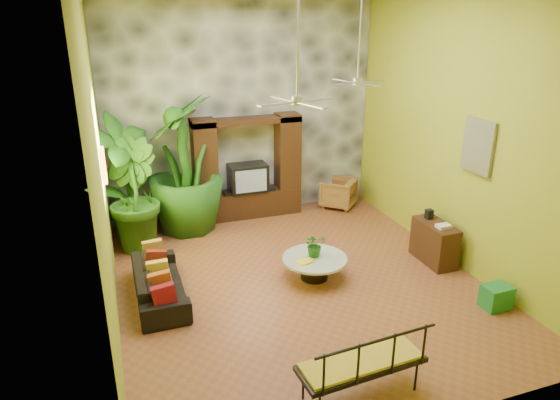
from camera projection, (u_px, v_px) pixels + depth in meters
name	position (u px, v px, depth m)	size (l,w,h in m)	color
ground	(297.00, 280.00, 8.72)	(7.00, 7.00, 0.00)	brown
back_wall	(242.00, 104.00, 10.93)	(6.00, 0.02, 5.00)	#9FAA26
left_wall	(98.00, 157.00, 6.92)	(0.02, 7.00, 5.00)	#9FAA26
right_wall	(458.00, 127.00, 8.76)	(0.02, 7.00, 5.00)	#9FAA26
stone_accent_wall	(242.00, 104.00, 10.88)	(5.98, 0.10, 4.98)	#3D3F45
entertainment_center	(248.00, 175.00, 11.15)	(2.40, 0.55, 2.30)	black
ceiling_fan_front	(297.00, 86.00, 7.10)	(1.28, 1.28, 1.86)	#A9AAAE
ceiling_fan_back	(358.00, 70.00, 9.07)	(1.28, 1.28, 1.86)	#A9AAAE
wall_art_mask	(104.00, 165.00, 7.95)	(0.06, 0.32, 0.55)	gold
wall_art_painting	(478.00, 146.00, 8.29)	(0.06, 0.70, 0.90)	#245D86
sofa	(159.00, 283.00, 8.08)	(1.91, 0.75, 0.56)	black
wicker_armchair	(338.00, 193.00, 11.90)	(0.74, 0.76, 0.69)	brown
tall_plant_a	(125.00, 180.00, 9.79)	(1.38, 0.93, 2.62)	#286B1C
tall_plant_b	(132.00, 196.00, 9.57)	(1.19, 0.96, 2.17)	#275D18
tall_plant_c	(184.00, 165.00, 10.28)	(1.61, 1.61, 2.87)	#235C18
coffee_table	(314.00, 265.00, 8.70)	(1.13, 1.13, 0.40)	black
centerpiece_plant	(315.00, 245.00, 8.64)	(0.38, 0.33, 0.42)	#225E18
yellow_tray	(305.00, 262.00, 8.48)	(0.27, 0.19, 0.03)	yellow
iron_bench	(365.00, 362.00, 5.86)	(1.60, 0.68, 0.57)	black
side_console	(434.00, 243.00, 9.24)	(0.43, 0.96, 0.77)	#3A2512
green_bin	(496.00, 297.00, 7.85)	(0.43, 0.33, 0.38)	#1E7227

